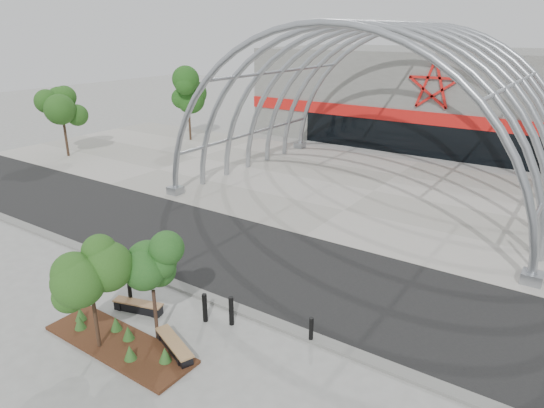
% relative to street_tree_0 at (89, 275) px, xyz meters
% --- Properties ---
extents(ground, '(140.00, 140.00, 0.00)m').
position_rel_street_tree_0_xyz_m(ground, '(0.92, 4.56, -2.67)').
color(ground, gray).
rests_on(ground, ground).
extents(road, '(140.00, 7.00, 0.02)m').
position_rel_street_tree_0_xyz_m(road, '(0.92, 8.06, -2.66)').
color(road, black).
rests_on(road, ground).
extents(forecourt, '(60.00, 17.00, 0.04)m').
position_rel_street_tree_0_xyz_m(forecourt, '(0.92, 20.06, -2.65)').
color(forecourt, '#9F9B90').
rests_on(forecourt, ground).
extents(kerb, '(60.00, 0.50, 0.12)m').
position_rel_street_tree_0_xyz_m(kerb, '(0.92, 4.31, -2.61)').
color(kerb, slate).
rests_on(kerb, ground).
extents(arena_building, '(34.00, 15.24, 8.00)m').
position_rel_street_tree_0_xyz_m(arena_building, '(0.92, 38.01, 1.32)').
color(arena_building, slate).
rests_on(arena_building, ground).
extents(vault_canopy, '(20.80, 15.80, 20.36)m').
position_rel_street_tree_0_xyz_m(vault_canopy, '(0.92, 20.06, -2.66)').
color(vault_canopy, '#959AA0').
rests_on(vault_canopy, ground).
extents(planting_bed, '(5.63, 1.78, 0.59)m').
position_rel_street_tree_0_xyz_m(planting_bed, '(0.30, 0.49, -2.53)').
color(planting_bed, '#38190F').
rests_on(planting_bed, ground).
extents(street_tree_0, '(1.63, 1.63, 3.72)m').
position_rel_street_tree_0_xyz_m(street_tree_0, '(0.00, 0.00, 0.00)').
color(street_tree_0, black).
rests_on(street_tree_0, ground).
extents(street_tree_1, '(1.48, 1.48, 3.50)m').
position_rel_street_tree_0_xyz_m(street_tree_1, '(1.09, 1.48, -0.16)').
color(street_tree_1, black).
rests_on(street_tree_1, ground).
extents(bench_0, '(1.94, 0.93, 0.40)m').
position_rel_street_tree_0_xyz_m(bench_0, '(-0.66, 2.20, -2.48)').
color(bench_0, black).
rests_on(bench_0, ground).
extents(bench_1, '(2.09, 1.18, 0.43)m').
position_rel_street_tree_0_xyz_m(bench_1, '(2.15, 1.21, -2.46)').
color(bench_1, black).
rests_on(bench_1, ground).
extents(bollard_0, '(0.15, 0.15, 0.92)m').
position_rel_street_tree_0_xyz_m(bollard_0, '(-1.17, 2.30, -2.21)').
color(bollard_0, black).
rests_on(bollard_0, ground).
extents(bollard_1, '(0.15, 0.15, 0.91)m').
position_rel_street_tree_0_xyz_m(bollard_1, '(-2.10, 5.00, -2.22)').
color(bollard_1, black).
rests_on(bollard_1, ground).
extents(bollard_2, '(0.17, 0.17, 1.08)m').
position_rel_street_tree_0_xyz_m(bollard_2, '(1.77, 3.11, -2.13)').
color(bollard_2, black).
rests_on(bollard_2, ground).
extents(bollard_3, '(0.17, 0.17, 1.08)m').
position_rel_street_tree_0_xyz_m(bollard_3, '(2.66, 3.48, -2.13)').
color(bollard_3, black).
rests_on(bollard_3, ground).
extents(bollard_4, '(0.15, 0.15, 0.93)m').
position_rel_street_tree_0_xyz_m(bollard_4, '(5.46, 4.15, -2.21)').
color(bollard_4, black).
rests_on(bollard_4, ground).
extents(bg_tree_0, '(3.00, 3.00, 6.45)m').
position_rel_street_tree_0_xyz_m(bg_tree_0, '(-19.08, 24.56, 1.96)').
color(bg_tree_0, black).
rests_on(bg_tree_0, ground).
extents(bg_tree_2, '(2.55, 2.55, 5.38)m').
position_rel_street_tree_0_xyz_m(bg_tree_2, '(-23.08, 14.56, 1.19)').
color(bg_tree_2, black).
rests_on(bg_tree_2, ground).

